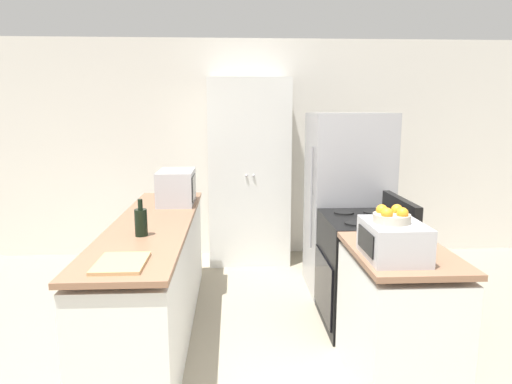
# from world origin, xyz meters

# --- Properties ---
(wall_back) EXTENTS (7.00, 0.06, 2.60)m
(wall_back) POSITION_xyz_m (0.00, 3.44, 1.30)
(wall_back) COLOR silver
(wall_back) RESTS_ON ground_plane
(counter_left) EXTENTS (0.60, 2.56, 0.91)m
(counter_left) POSITION_xyz_m (-0.84, 1.38, 0.44)
(counter_left) COLOR silver
(counter_left) RESTS_ON ground_plane
(counter_right) EXTENTS (0.60, 0.91, 0.91)m
(counter_right) POSITION_xyz_m (0.84, 0.56, 0.44)
(counter_right) COLOR silver
(counter_right) RESTS_ON ground_plane
(pantry_cabinet) EXTENTS (0.92, 0.58, 2.12)m
(pantry_cabinet) POSITION_xyz_m (-0.02, 3.12, 1.06)
(pantry_cabinet) COLOR silver
(pantry_cabinet) RESTS_ON ground_plane
(stove) EXTENTS (0.66, 0.77, 1.07)m
(stove) POSITION_xyz_m (0.86, 1.42, 0.46)
(stove) COLOR black
(stove) RESTS_ON ground_plane
(refrigerator) EXTENTS (0.77, 0.73, 1.75)m
(refrigerator) POSITION_xyz_m (0.91, 2.21, 0.87)
(refrigerator) COLOR #A3A3A8
(refrigerator) RESTS_ON ground_plane
(microwave) EXTENTS (0.33, 0.51, 0.31)m
(microwave) POSITION_xyz_m (-0.73, 2.09, 1.07)
(microwave) COLOR #B2B2B7
(microwave) RESTS_ON counter_left
(wine_bottle) EXTENTS (0.09, 0.09, 0.26)m
(wine_bottle) POSITION_xyz_m (-0.84, 0.97, 1.01)
(wine_bottle) COLOR black
(wine_bottle) RESTS_ON counter_left
(toaster_oven) EXTENTS (0.33, 0.43, 0.22)m
(toaster_oven) POSITION_xyz_m (0.73, 0.41, 1.02)
(toaster_oven) COLOR #B2B2B7
(toaster_oven) RESTS_ON counter_right
(fruit_bowl) EXTENTS (0.22, 0.22, 0.10)m
(fruit_bowl) POSITION_xyz_m (0.72, 0.41, 1.17)
(fruit_bowl) COLOR #B2A893
(fruit_bowl) RESTS_ON toaster_oven
(cutting_board) EXTENTS (0.28, 0.35, 0.02)m
(cutting_board) POSITION_xyz_m (-0.84, 0.37, 0.92)
(cutting_board) COLOR tan
(cutting_board) RESTS_ON counter_left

